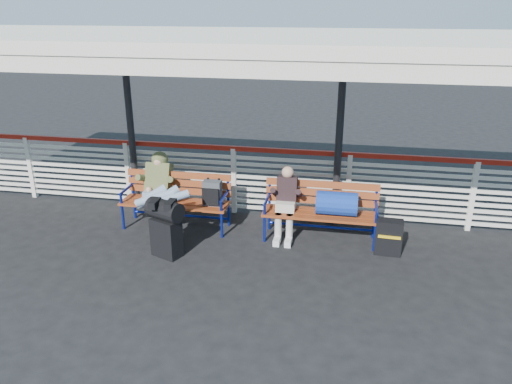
% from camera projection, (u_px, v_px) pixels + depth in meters
% --- Properties ---
extents(ground, '(60.00, 60.00, 0.00)m').
position_uv_depth(ground, '(205.00, 262.00, 7.31)').
color(ground, black).
rests_on(ground, ground).
extents(fence, '(12.08, 0.08, 1.24)m').
position_uv_depth(fence, '(234.00, 178.00, 8.82)').
color(fence, silver).
rests_on(fence, ground).
extents(canopy, '(12.60, 3.60, 3.16)m').
position_uv_depth(canopy, '(214.00, 42.00, 7.02)').
color(canopy, silver).
rests_on(canopy, ground).
extents(luggage_stack, '(0.61, 0.48, 0.89)m').
position_uv_depth(luggage_stack, '(166.00, 226.00, 7.34)').
color(luggage_stack, black).
rests_on(luggage_stack, ground).
extents(bench_left, '(1.80, 0.56, 0.92)m').
position_uv_depth(bench_left, '(185.00, 195.00, 8.27)').
color(bench_left, brown).
rests_on(bench_left, ground).
extents(bench_right, '(1.80, 0.56, 0.92)m').
position_uv_depth(bench_right, '(330.00, 205.00, 7.79)').
color(bench_right, brown).
rests_on(bench_right, ground).
extents(traveler_man, '(0.94, 1.64, 0.77)m').
position_uv_depth(traveler_man, '(159.00, 193.00, 7.94)').
color(traveler_man, '#8296AF').
rests_on(traveler_man, ground).
extents(companion_person, '(0.32, 0.66, 1.15)m').
position_uv_depth(companion_person, '(286.00, 202.00, 7.91)').
color(companion_person, beige).
rests_on(companion_person, ground).
extents(suitcase_side, '(0.40, 0.26, 0.55)m').
position_uv_depth(suitcase_side, '(389.00, 237.00, 7.47)').
color(suitcase_side, black).
rests_on(suitcase_side, ground).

